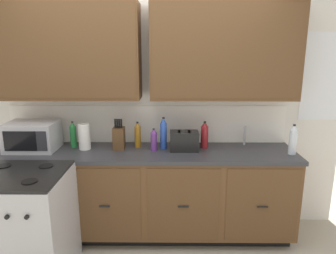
{
  "coord_description": "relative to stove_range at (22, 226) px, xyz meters",
  "views": [
    {
      "loc": [
        0.25,
        -2.66,
        1.91
      ],
      "look_at": [
        0.22,
        0.27,
        1.18
      ],
      "focal_mm": 33.58,
      "sensor_mm": 36.0,
      "label": 1
    }
  ],
  "objects": [
    {
      "name": "bottle_green",
      "position": [
        0.24,
        0.74,
        0.59
      ],
      "size": [
        0.06,
        0.06,
        0.27
      ],
      "color": "#237A38",
      "rests_on": "counter_run"
    },
    {
      "name": "bottle_red",
      "position": [
        1.58,
        0.74,
        0.59
      ],
      "size": [
        0.07,
        0.07,
        0.27
      ],
      "color": "maroon",
      "rests_on": "counter_run"
    },
    {
      "name": "paper_towel_roll",
      "position": [
        0.37,
        0.68,
        0.59
      ],
      "size": [
        0.12,
        0.12,
        0.26
      ],
      "primitive_type": "cylinder",
      "color": "white",
      "rests_on": "counter_run"
    },
    {
      "name": "bottle_violet",
      "position": [
        1.07,
        0.64,
        0.57
      ],
      "size": [
        0.06,
        0.06,
        0.23
      ],
      "color": "#663384",
      "rests_on": "counter_run"
    },
    {
      "name": "bottle_blue",
      "position": [
        1.16,
        0.71,
        0.62
      ],
      "size": [
        0.07,
        0.07,
        0.32
      ],
      "color": "blue",
      "rests_on": "counter_run"
    },
    {
      "name": "stove_range",
      "position": [
        0.0,
        0.0,
        0.0
      ],
      "size": [
        0.76,
        0.68,
        0.95
      ],
      "color": "#B7B7BC",
      "rests_on": "ground_plane"
    },
    {
      "name": "bottle_clear",
      "position": [
        2.4,
        0.54,
        0.6
      ],
      "size": [
        0.07,
        0.07,
        0.29
      ],
      "color": "silver",
      "rests_on": "counter_run"
    },
    {
      "name": "microwave",
      "position": [
        -0.14,
        0.66,
        0.6
      ],
      "size": [
        0.48,
        0.37,
        0.28
      ],
      "color": "#B7B7BC",
      "rests_on": "counter_run"
    },
    {
      "name": "knife_block",
      "position": [
        0.72,
        0.69,
        0.57
      ],
      "size": [
        0.11,
        0.14,
        0.31
      ],
      "color": "#52361E",
      "rests_on": "counter_run"
    },
    {
      "name": "bottle_amber",
      "position": [
        0.9,
        0.75,
        0.59
      ],
      "size": [
        0.06,
        0.06,
        0.27
      ],
      "color": "#9E6619",
      "rests_on": "counter_run"
    },
    {
      "name": "counter_run",
      "position": [
        0.99,
        0.63,
        0.01
      ],
      "size": [
        2.96,
        0.64,
        0.93
      ],
      "color": "black",
      "rests_on": "ground_plane"
    },
    {
      "name": "ground_plane",
      "position": [
        0.99,
        0.33,
        -0.47
      ],
      "size": [
        8.0,
        8.0,
        0.0
      ],
      "primitive_type": "plane",
      "color": "#B2A893"
    },
    {
      "name": "toaster",
      "position": [
        1.37,
        0.65,
        0.55
      ],
      "size": [
        0.28,
        0.18,
        0.19
      ],
      "color": "black",
      "rests_on": "counter_run"
    },
    {
      "name": "sink_faucet",
      "position": [
        2.01,
        0.84,
        0.56
      ],
      "size": [
        0.02,
        0.02,
        0.2
      ],
      "primitive_type": "cylinder",
      "color": "#B2B5BA",
      "rests_on": "counter_run"
    },
    {
      "name": "wall_unit",
      "position": [
        0.99,
        0.83,
        1.16
      ],
      "size": [
        4.13,
        0.4,
        2.39
      ],
      "color": "white",
      "rests_on": "ground_plane"
    }
  ]
}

